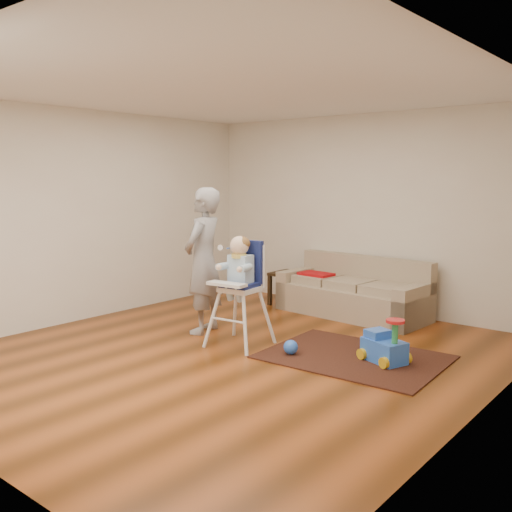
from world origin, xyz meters
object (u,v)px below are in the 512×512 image
Objects in this scene: ride_on_toy at (384,339)px; toy_ball at (291,347)px; adult at (204,261)px; side_table at (290,288)px; high_chair at (240,293)px; sofa at (352,287)px.

ride_on_toy is 0.96m from toy_ball.
ride_on_toy is 0.27× the size of adult.
side_table is 2.16m from high_chair.
toy_ball is at bearing 69.89° from adult.
side_table is 2.41m from toy_ball.
adult is (-0.95, -1.84, 0.47)m from sofa.
high_chair is (-1.51, -0.45, 0.34)m from ride_on_toy.
adult is (-1.35, 0.09, 0.77)m from toy_ball.
sofa is 4.33× the size of side_table.
sofa is at bearing 76.30° from high_chair.
ride_on_toy is (1.25, -1.53, -0.14)m from sofa.
ride_on_toy is 2.31m from adult.
high_chair is at bearing 62.08° from adult.
sofa is 1.68× the size of high_chair.
high_chair reaches higher than side_table.
toy_ball is 1.55m from adult.
ride_on_toy is at bearing 10.51° from high_chair.
adult reaches higher than high_chair.
sofa is at bearing 149.38° from ride_on_toy.
ride_on_toy reaches higher than side_table.
adult is at bearing 162.12° from high_chair.
adult is at bearing -151.82° from ride_on_toy.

